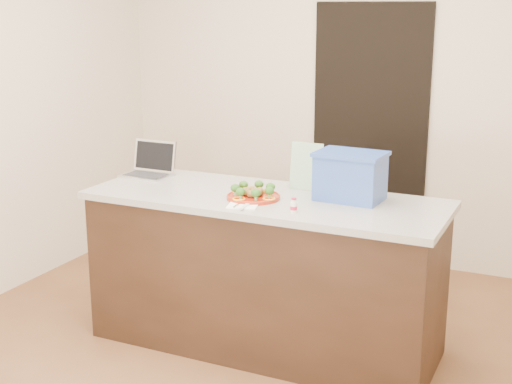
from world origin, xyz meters
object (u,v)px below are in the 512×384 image
at_px(yogurt_bottle, 294,206).
at_px(blue_box, 350,176).
at_px(laptop, 150,166).
at_px(napkin, 243,205).
at_px(plate, 253,197).
at_px(chair, 345,238).
at_px(island, 265,272).

distance_m(yogurt_bottle, blue_box, 0.43).
bearing_deg(blue_box, laptop, -178.33).
distance_m(napkin, blue_box, 0.62).
bearing_deg(plate, blue_box, 22.89).
bearing_deg(chair, napkin, -109.21).
height_order(island, yogurt_bottle, yogurt_bottle).
xyz_separation_m(island, blue_box, (0.46, 0.13, 0.59)).
xyz_separation_m(plate, blue_box, (0.50, 0.21, 0.12)).
distance_m(island, chair, 0.70).
bearing_deg(napkin, blue_box, 36.60).
xyz_separation_m(island, plate, (-0.04, -0.08, 0.47)).
height_order(yogurt_bottle, blue_box, blue_box).
height_order(plate, yogurt_bottle, yogurt_bottle).
height_order(island, plate, plate).
height_order(blue_box, chair, blue_box).
bearing_deg(chair, plate, -113.68).
height_order(yogurt_bottle, chair, yogurt_bottle).
xyz_separation_m(yogurt_bottle, blue_box, (0.19, 0.37, 0.10)).
xyz_separation_m(yogurt_bottle, laptop, (-1.15, 0.40, 0.03)).
height_order(island, blue_box, blue_box).
relative_size(laptop, chair, 0.33).
height_order(island, napkin, napkin).
relative_size(napkin, laptop, 0.52).
bearing_deg(island, yogurt_bottle, -40.91).
height_order(island, chair, island).
distance_m(island, blue_box, 0.76).
bearing_deg(laptop, island, -10.11).
bearing_deg(blue_box, plate, -153.89).
relative_size(yogurt_bottle, blue_box, 0.20).
distance_m(plate, blue_box, 0.55).
bearing_deg(blue_box, napkin, -140.17).
relative_size(napkin, blue_box, 0.41).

